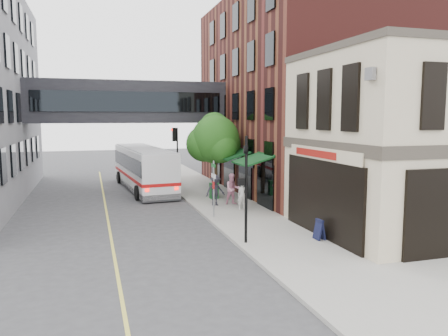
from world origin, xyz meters
TOP-DOWN VIEW (x-y plane):
  - ground at (0.00, 0.00)m, footprint 120.00×120.00m
  - sidewalk_main at (2.00, 14.00)m, footprint 4.00×60.00m
  - corner_building at (8.97, 2.00)m, footprint 10.19×8.12m
  - brick_building at (9.98, 15.00)m, footprint 13.76×18.00m
  - skyway_bridge at (-3.00, 18.00)m, footprint 14.00×3.18m
  - traffic_signal_near at (0.37, 2.00)m, footprint 0.44×0.22m
  - traffic_signal_far at (0.26, 17.00)m, footprint 0.53×0.28m
  - street_sign_pole at (0.39, 7.00)m, footprint 0.08×0.75m
  - street_tree at (2.19, 13.22)m, footprint 3.80×3.20m
  - lane_marking at (-5.00, 10.00)m, footprint 0.12×40.00m
  - bus at (-2.02, 17.95)m, footprint 3.55×11.65m
  - pedestrian_a at (2.48, 8.38)m, footprint 0.61×0.42m
  - pedestrian_b at (2.40, 9.90)m, footprint 0.96×0.77m
  - pedestrian_c at (1.30, 9.89)m, footprint 1.27×0.84m
  - newspaper_box at (1.84, 12.11)m, footprint 0.54×0.49m
  - sandwich_board at (3.60, 1.51)m, footprint 0.35×0.52m

SIDE VIEW (x-z plane):
  - ground at x=0.00m, z-range 0.00..0.00m
  - lane_marking at x=-5.00m, z-range 0.00..0.01m
  - sidewalk_main at x=2.00m, z-range 0.00..0.15m
  - sandwich_board at x=3.60m, z-range 0.15..1.05m
  - newspaper_box at x=1.84m, z-range 0.15..1.17m
  - pedestrian_a at x=2.48m, z-range 0.15..1.75m
  - pedestrian_c at x=1.30m, z-range 0.15..1.99m
  - pedestrian_b at x=2.40m, z-range 0.15..2.03m
  - bus at x=-2.02m, z-range 0.19..3.27m
  - street_sign_pole at x=0.39m, z-range 0.43..3.43m
  - traffic_signal_near at x=0.37m, z-range 0.68..5.28m
  - traffic_signal_far at x=0.26m, z-range 1.09..5.59m
  - street_tree at x=2.19m, z-range 1.11..6.71m
  - corner_building at x=8.97m, z-range -0.01..8.44m
  - skyway_bridge at x=-3.00m, z-range 5.00..8.00m
  - brick_building at x=9.98m, z-range -0.01..13.99m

